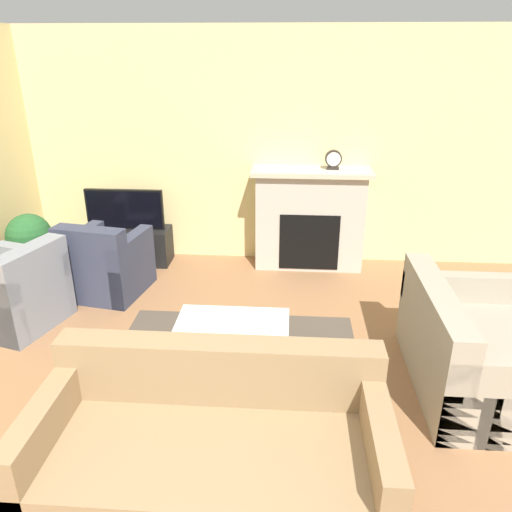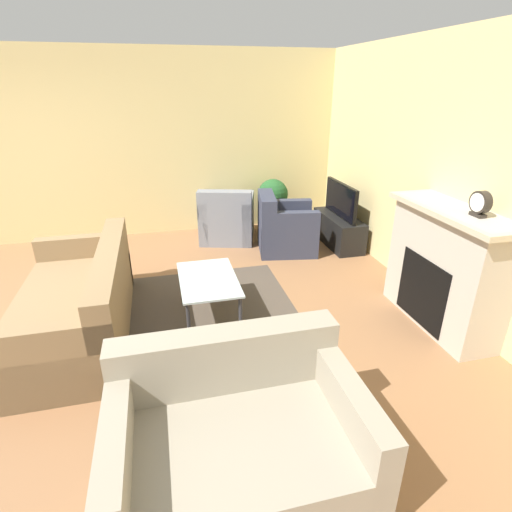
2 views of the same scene
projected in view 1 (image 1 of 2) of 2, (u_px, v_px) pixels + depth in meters
name	position (u px, v px, depth m)	size (l,w,h in m)	color
wall_back	(249.00, 149.00, 5.86)	(8.26, 0.06, 2.70)	beige
area_rug	(233.00, 366.00, 4.16)	(2.11, 1.76, 0.00)	#4C4238
fireplace	(310.00, 217.00, 5.87)	(1.37, 0.48, 1.18)	#BCB2A3
tv_stand	(129.00, 245.00, 6.11)	(1.03, 0.39, 0.44)	black
tv	(125.00, 209.00, 5.93)	(0.93, 0.06, 0.48)	black
couch_sectional	(213.00, 452.00, 2.90)	(1.99, 0.96, 0.82)	#8C704C
couch_loveseat	(475.00, 353.00, 3.83)	(0.99, 1.42, 0.82)	#9E937F
armchair_by_window	(14.00, 295.00, 4.69)	(1.00, 0.97, 0.82)	gray
armchair_accent	(106.00, 267.00, 5.29)	(0.85, 0.89, 0.82)	#33384C
coffee_table	(232.00, 328.00, 3.99)	(0.91, 0.56, 0.43)	#333338
potted_plant	(30.00, 243.00, 5.32)	(0.47, 0.47, 0.85)	#47474C
mantel_clock	(333.00, 159.00, 5.59)	(0.19, 0.07, 0.22)	#28231E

